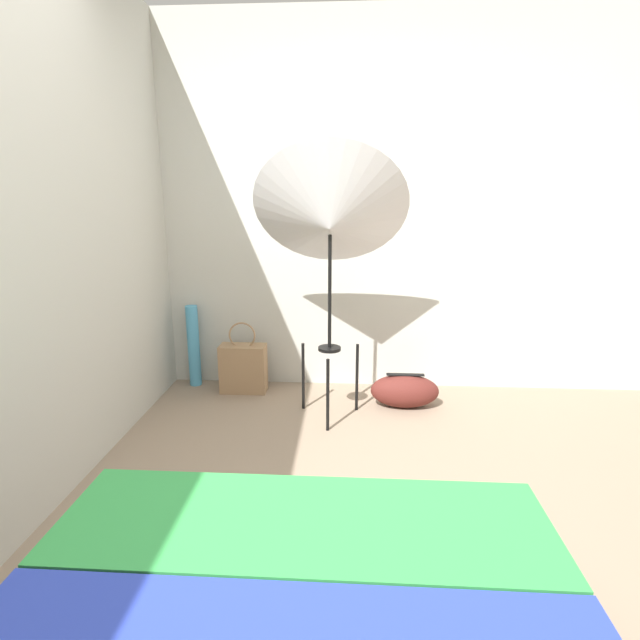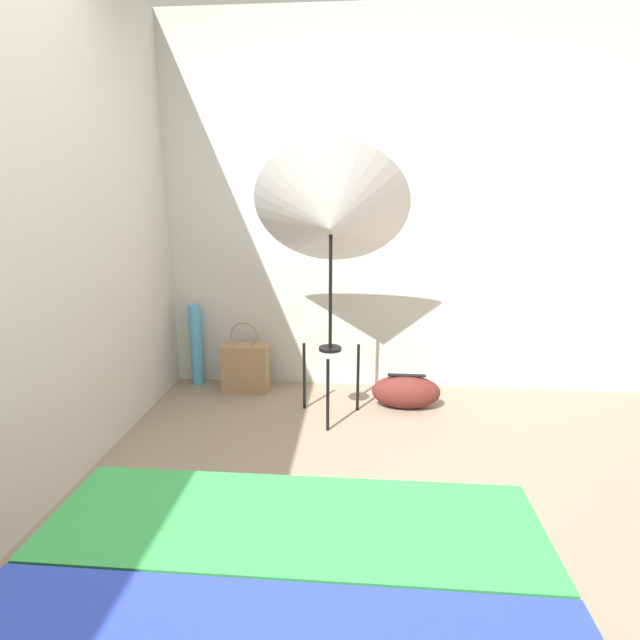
# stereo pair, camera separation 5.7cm
# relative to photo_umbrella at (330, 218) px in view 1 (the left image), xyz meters

# --- Properties ---
(ground_plane) EXTENTS (14.00, 14.00, 0.00)m
(ground_plane) POSITION_rel_photo_umbrella_xyz_m (0.08, -1.56, -1.27)
(ground_plane) COLOR gray
(wall_back) EXTENTS (8.00, 0.05, 2.60)m
(wall_back) POSITION_rel_photo_umbrella_xyz_m (0.08, 0.60, 0.03)
(wall_back) COLOR beige
(wall_back) RESTS_ON ground_plane
(wall_side_left) EXTENTS (0.05, 8.00, 2.60)m
(wall_side_left) POSITION_rel_photo_umbrella_xyz_m (-1.24, -0.56, 0.03)
(wall_side_left) COLOR beige
(wall_side_left) RESTS_ON ground_plane
(photo_umbrella) EXTENTS (0.94, 0.76, 1.70)m
(photo_umbrella) POSITION_rel_photo_umbrella_xyz_m (0.00, 0.00, 0.00)
(photo_umbrella) COLOR black
(photo_umbrella) RESTS_ON ground_plane
(tote_bag) EXTENTS (0.33, 0.16, 0.52)m
(tote_bag) POSITION_rel_photo_umbrella_xyz_m (-0.64, 0.38, -1.09)
(tote_bag) COLOR #9E7A56
(tote_bag) RESTS_ON ground_plane
(duffel_bag) EXTENTS (0.46, 0.23, 0.23)m
(duffel_bag) POSITION_rel_photo_umbrella_xyz_m (0.50, 0.18, -1.15)
(duffel_bag) COLOR #5B231E
(duffel_bag) RESTS_ON ground_plane
(paper_roll) EXTENTS (0.09, 0.09, 0.61)m
(paper_roll) POSITION_rel_photo_umbrella_xyz_m (-1.04, 0.49, -0.96)
(paper_roll) COLOR #4CA3D1
(paper_roll) RESTS_ON ground_plane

